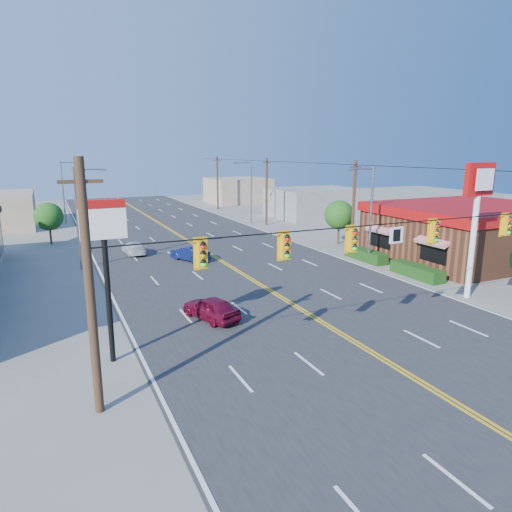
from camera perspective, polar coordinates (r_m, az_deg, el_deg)
name	(u,v)px	position (r m, az deg, el deg)	size (l,w,h in m)	color
ground	(368,352)	(22.43, 13.86, -11.52)	(160.00, 160.00, 0.00)	gray
road	(220,260)	(39.17, -4.52, -0.56)	(20.00, 120.00, 0.06)	#2D2D30
signal_span	(372,250)	(20.85, 14.32, 0.74)	(24.32, 0.34, 9.00)	#47301E
kfc	(467,231)	(43.63, 24.89, 2.81)	(16.30, 12.40, 4.70)	brown
kfc_pylon	(477,203)	(31.30, 25.89, 5.96)	(2.20, 0.36, 8.50)	white
pizza_hut_sign	(105,248)	(20.29, -18.39, 1.01)	(1.90, 0.30, 6.85)	black
streetlight_se	(369,210)	(38.44, 13.96, 5.63)	(2.55, 0.25, 8.00)	gray
streetlight_ne	(250,189)	(59.02, -0.78, 8.43)	(2.55, 0.25, 8.00)	gray
streetlight_sw	(80,213)	(38.14, -21.18, 5.09)	(2.55, 0.25, 8.00)	gray
streetlight_nw	(65,189)	(64.00, -22.81, 7.78)	(2.55, 0.25, 8.00)	gray
utility_pole_near	(353,207)	(42.47, 12.08, 5.96)	(0.28, 0.28, 8.40)	#47301E
utility_pole_mid	(267,192)	(57.83, 1.32, 8.02)	(0.28, 0.28, 8.40)	#47301E
utility_pole_far	(217,183)	(74.38, -4.84, 9.07)	(0.28, 0.28, 8.40)	#47301E
tree_kfc_rear	(339,215)	(46.60, 10.36, 5.06)	(2.94, 2.94, 4.41)	#47301E
tree_west	(49,217)	(50.19, -24.49, 4.50)	(2.80, 2.80, 4.20)	#47301E
bld_east_mid	(316,203)	(66.27, 7.47, 6.63)	(12.00, 10.00, 4.00)	gray
bld_east_far	(238,190)	(84.42, -2.30, 8.20)	(10.00, 10.00, 4.40)	tan
car_magenta	(211,309)	(25.47, -5.64, -6.61)	(1.53, 3.80, 1.29)	maroon
car_blue	(190,254)	(39.19, -8.26, 0.25)	(1.34, 3.84, 1.27)	#0D184D
car_white	(134,248)	(42.79, -15.04, 0.92)	(1.59, 3.90, 1.13)	silver
car_silver	(101,229)	(54.07, -18.86, 3.19)	(2.16, 4.67, 1.30)	#A5A5AA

